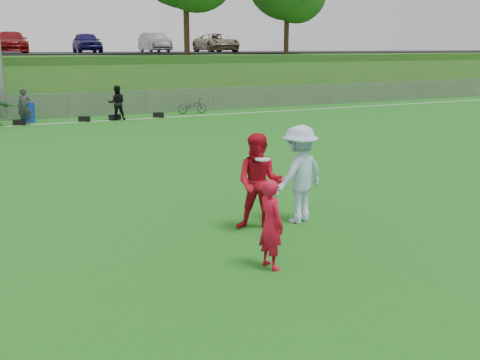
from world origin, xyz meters
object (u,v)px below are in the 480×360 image
player_blue (299,174)px  recycling_bin (28,112)px  bicycle (192,106)px  player_red_center (259,183)px  player_red_left (271,224)px  frisbee (263,159)px

player_blue → recycling_bin: size_ratio=2.14×
bicycle → player_red_center: bearing=168.0°
player_red_left → player_red_center: player_red_center is taller
frisbee → bicycle: 19.42m
player_red_center → recycling_bin: player_red_center is taller
frisbee → bicycle: (5.16, 18.69, -1.06)m
player_red_left → player_blue: (1.64, 1.89, 0.26)m
player_blue → recycling_bin: 18.84m
player_red_center → frisbee: player_red_center is taller
player_red_left → player_red_center: 1.88m
player_blue → player_red_center: bearing=-10.7°
player_red_center → frisbee: (-0.03, -0.19, 0.51)m
player_blue → bicycle: (4.14, 18.36, -0.59)m
player_red_left → recycling_bin: size_ratio=1.59×
player_red_left → player_blue: bearing=-50.7°
frisbee → bicycle: frisbee is taller
player_red_center → frisbee: bearing=-63.2°
player_blue → bicycle: 18.83m
recycling_bin → frisbee: bearing=-80.4°
player_red_center → player_blue: bearing=44.0°
recycling_bin → player_red_left: bearing=-82.8°
frisbee → player_blue: bearing=18.5°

